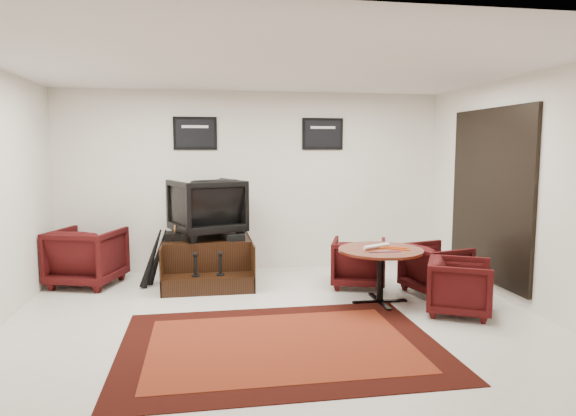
% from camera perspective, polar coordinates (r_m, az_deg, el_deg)
% --- Properties ---
extents(ground, '(6.00, 6.00, 0.00)m').
position_cam_1_polar(ground, '(5.94, -1.19, -12.24)').
color(ground, silver).
rests_on(ground, ground).
extents(room_shell, '(6.02, 5.02, 2.81)m').
position_cam_1_polar(room_shell, '(5.81, 2.58, 5.28)').
color(room_shell, white).
rests_on(room_shell, ground).
extents(area_rug, '(3.10, 2.33, 0.01)m').
position_cam_1_polar(area_rug, '(5.21, -0.86, -14.94)').
color(area_rug, black).
rests_on(area_rug, ground).
extents(shine_podium, '(1.24, 1.27, 0.64)m').
position_cam_1_polar(shine_podium, '(7.52, -8.93, -5.94)').
color(shine_podium, black).
rests_on(shine_podium, ground).
extents(shine_chair, '(1.17, 1.13, 0.95)m').
position_cam_1_polar(shine_chair, '(7.52, -9.05, 0.36)').
color(shine_chair, black).
rests_on(shine_chair, shine_podium).
extents(shoes_pair, '(0.25, 0.31, 0.11)m').
position_cam_1_polar(shoes_pair, '(7.43, -12.67, -3.06)').
color(shoes_pair, black).
rests_on(shoes_pair, shine_podium).
extents(polish_kit, '(0.25, 0.18, 0.09)m').
position_cam_1_polar(polish_kit, '(7.23, -5.84, -3.28)').
color(polish_kit, black).
rests_on(polish_kit, shine_podium).
extents(umbrella_black, '(0.32, 0.12, 0.85)m').
position_cam_1_polar(umbrella_black, '(7.33, -14.88, -5.38)').
color(umbrella_black, black).
rests_on(umbrella_black, ground).
extents(umbrella_hooked, '(0.30, 0.11, 0.82)m').
position_cam_1_polar(umbrella_hooked, '(7.48, -14.28, -5.23)').
color(umbrella_hooked, black).
rests_on(umbrella_hooked, ground).
extents(armchair_side, '(1.08, 1.04, 0.89)m').
position_cam_1_polar(armchair_side, '(7.77, -21.44, -4.76)').
color(armchair_side, black).
rests_on(armchair_side, ground).
extents(meeting_table, '(1.04, 1.04, 0.68)m').
position_cam_1_polar(meeting_table, '(6.49, 10.24, -5.25)').
color(meeting_table, '#411209').
rests_on(meeting_table, ground).
extents(table_chair_back, '(0.90, 0.88, 0.74)m').
position_cam_1_polar(table_chair_back, '(7.25, 7.87, -5.77)').
color(table_chair_back, black).
rests_on(table_chair_back, ground).
extents(table_chair_window, '(0.81, 0.85, 0.73)m').
position_cam_1_polar(table_chair_window, '(7.14, 16.09, -6.21)').
color(table_chair_window, black).
rests_on(table_chair_window, ground).
extents(table_chair_corner, '(0.89, 0.91, 0.71)m').
position_cam_1_polar(table_chair_corner, '(6.33, 18.56, -8.03)').
color(table_chair_corner, black).
rests_on(table_chair_corner, ground).
extents(paper_roll, '(0.40, 0.23, 0.05)m').
position_cam_1_polar(paper_roll, '(6.51, 9.80, -4.20)').
color(paper_roll, silver).
rests_on(paper_roll, meeting_table).
extents(table_clutter, '(0.56, 0.39, 0.01)m').
position_cam_1_polar(table_clutter, '(6.48, 11.19, -4.45)').
color(table_clutter, '#D1460B').
rests_on(table_clutter, meeting_table).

